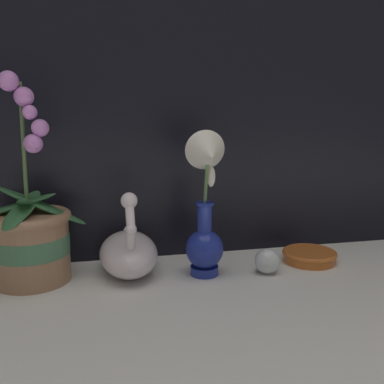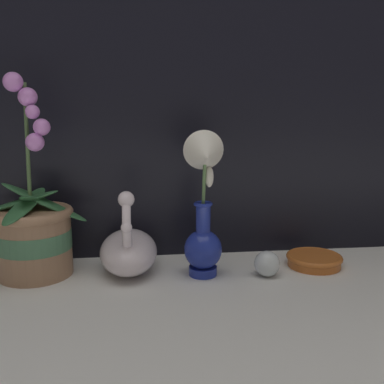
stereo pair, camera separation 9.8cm
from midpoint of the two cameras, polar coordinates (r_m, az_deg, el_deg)
ground_plane at (r=0.93m, az=-3.86°, el=-12.20°), size 2.80×2.80×0.00m
orchid_potted_plant at (r=1.01m, az=-22.52°, el=-5.18°), size 0.23×0.23×0.43m
swan_figurine at (r=1.01m, az=-10.88°, el=-7.43°), size 0.13×0.21×0.19m
blue_vase at (r=0.94m, az=-1.17°, el=-2.71°), size 0.08×0.11×0.31m
glass_sphere at (r=1.00m, az=6.77°, el=-8.74°), size 0.06×0.06×0.06m
amber_dish at (r=1.09m, az=12.22°, el=-7.90°), size 0.13×0.13×0.03m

